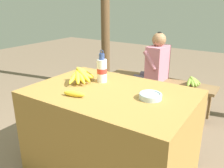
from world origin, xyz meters
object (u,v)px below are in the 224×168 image
Objects in this scene: loose_banana_front at (74,94)px; banana_bunch_green at (193,81)px; water_bottle at (102,70)px; banana_bunch_ripe at (81,75)px; support_post_near at (105,17)px; seated_vendor at (154,66)px; serving_bowl at (150,96)px; wooden_bench at (159,85)px.

loose_banana_front is 1.72m from banana_bunch_green.
water_bottle is 1.38m from banana_bunch_green.
water_bottle is (0.14, 0.12, 0.04)m from banana_bunch_ripe.
water_bottle is 1.98m from support_post_near.
seated_vendor is (-0.02, 1.21, -0.24)m from water_bottle.
loose_banana_front reaches higher than banana_bunch_green.
water_bottle is 1.59× the size of loose_banana_front.
serving_bowl is 0.57m from loose_banana_front.
serving_bowl is (0.67, -0.01, -0.05)m from banana_bunch_ripe.
support_post_near reaches higher than banana_bunch_green.
water_bottle is 0.20× the size of wooden_bench.
banana_bunch_green is (0.63, 1.35, -0.32)m from banana_bunch_ripe.
wooden_bench is at bearing 81.79° from banana_bunch_ripe.
loose_banana_front is (-0.50, -0.28, -0.00)m from serving_bowl.
loose_banana_front is 0.17× the size of seated_vendor.
banana_bunch_ripe is 0.33m from loose_banana_front.
support_post_near reaches higher than seated_vendor.
banana_bunch_green is (0.49, 1.24, -0.36)m from water_bottle.
banana_bunch_ripe reaches higher than loose_banana_front.
serving_bowl is 2.42m from support_post_near.
banana_bunch_green is (0.46, 1.64, -0.27)m from loose_banana_front.
wooden_bench is 0.27m from seated_vendor.
banana_bunch_ripe is 0.14× the size of support_post_near.
banana_bunch_green is at bearing -13.78° from support_post_near.
banana_bunch_green is at bearing 65.00° from banana_bunch_ripe.
water_bottle reaches higher than serving_bowl.
seated_vendor is (-0.55, 1.33, -0.16)m from serving_bowl.
banana_bunch_ripe reaches higher than serving_bowl.
loose_banana_front is 0.61× the size of banana_bunch_green.
serving_bowl is at bearing 114.91° from seated_vendor.
serving_bowl is 0.07× the size of support_post_near.
banana_bunch_ripe is 1.53m from banana_bunch_green.
banana_bunch_ripe is 1.15× the size of banana_bunch_green.
seated_vendor reaches higher than serving_bowl.
banana_bunch_ripe is at bearing -140.39° from water_bottle.
banana_bunch_ripe is 0.23× the size of wooden_bench.
water_bottle reaches higher than banana_bunch_green.
seated_vendor is at bearing 91.14° from water_bottle.
banana_bunch_green is at bearing 68.37° from water_bottle.
seated_vendor reaches higher than banana_bunch_green.
seated_vendor is at bearing 91.76° from loose_banana_front.
loose_banana_front is at bearing -61.16° from support_post_near.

